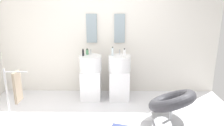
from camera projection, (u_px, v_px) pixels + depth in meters
rear_partition at (106, 33)px, 4.58m from camera, size 4.80×0.10×2.60m
pedestal_sink_left at (91, 76)px, 4.37m from camera, size 0.45×0.45×1.02m
pedestal_sink_right at (119, 77)px, 4.36m from camera, size 0.45×0.45×1.02m
vanity_mirror_left at (92, 28)px, 4.49m from camera, size 0.22×0.03×0.60m
vanity_mirror_right at (120, 28)px, 4.48m from camera, size 0.22×0.03×0.60m
lounge_chair at (172, 103)px, 3.49m from camera, size 1.10×1.10×0.65m
towel_rack at (16, 88)px, 3.38m from camera, size 0.37×0.22×0.95m
soap_bottle_black at (83, 53)px, 4.23m from camera, size 0.04×0.04×0.14m
soap_bottle_clear at (113, 52)px, 4.23m from camera, size 0.04×0.04×0.18m
soap_bottle_green at (87, 52)px, 4.34m from camera, size 0.06×0.06×0.12m
soap_bottle_white at (124, 53)px, 4.11m from camera, size 0.05×0.05×0.17m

